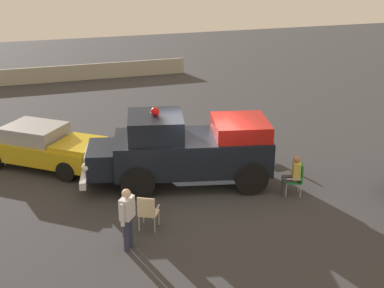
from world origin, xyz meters
name	(u,v)px	position (x,y,z in m)	size (l,w,h in m)	color
ground_plane	(206,186)	(0.00, 0.00, 0.00)	(60.00, 60.00, 0.00)	#333335
vintage_fire_truck	(185,148)	(-0.56, 0.45, 1.20)	(6.28, 3.47, 2.59)	black
classic_hot_rod	(44,146)	(-4.80, 3.30, 0.75)	(4.56, 4.17, 1.46)	black
lawn_chair_near_truck	(297,177)	(2.48, -1.44, 0.59)	(0.63, 0.64, 1.02)	#B7BABF
lawn_chair_by_car	(147,211)	(-2.42, -2.17, 0.59)	(0.67, 0.67, 1.02)	#B7BABF
lawn_chair_spare	(257,140)	(2.67, 1.91, 0.59)	(0.56, 0.57, 1.02)	#B7BABF
spectator_seated	(293,174)	(2.36, -1.39, 0.70)	(0.63, 0.53, 1.29)	#383842
spectator_standing	(127,215)	(-3.11, -2.93, 0.96)	(0.46, 0.57, 1.68)	#2D334C
background_fence	(88,72)	(-1.70, 15.52, 0.45)	(11.39, 0.12, 0.90)	#A8A393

